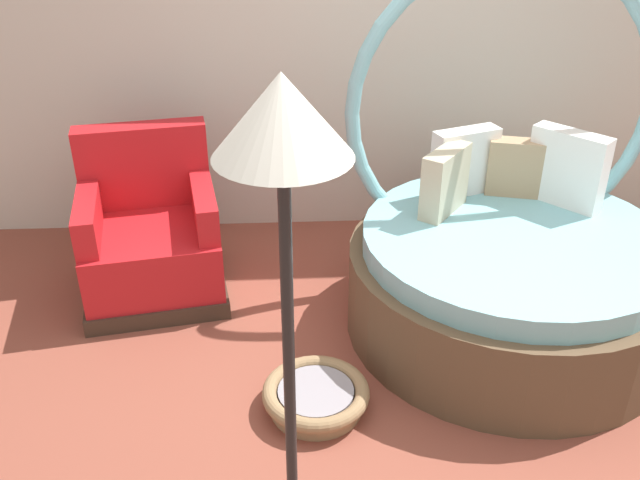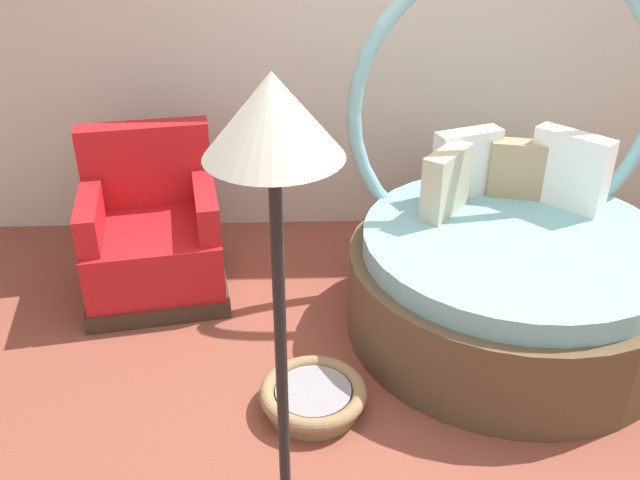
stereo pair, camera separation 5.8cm
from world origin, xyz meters
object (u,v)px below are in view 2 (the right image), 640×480
(round_daybed, at_px, (509,260))
(red_armchair, at_px, (153,237))
(pet_basket, at_px, (313,396))
(floor_lamp, at_px, (275,173))

(round_daybed, xyz_separation_m, red_armchair, (-1.99, 0.46, -0.07))
(pet_basket, height_order, floor_lamp, floor_lamp)
(round_daybed, relative_size, pet_basket, 3.83)
(floor_lamp, bearing_deg, red_armchair, 113.50)
(red_armchair, distance_m, floor_lamp, 2.33)
(pet_basket, relative_size, floor_lamp, 0.28)
(round_daybed, height_order, pet_basket, round_daybed)
(round_daybed, bearing_deg, pet_basket, -148.15)
(round_daybed, xyz_separation_m, floor_lamp, (-1.19, -1.37, 1.13))
(pet_basket, bearing_deg, red_armchair, 129.24)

